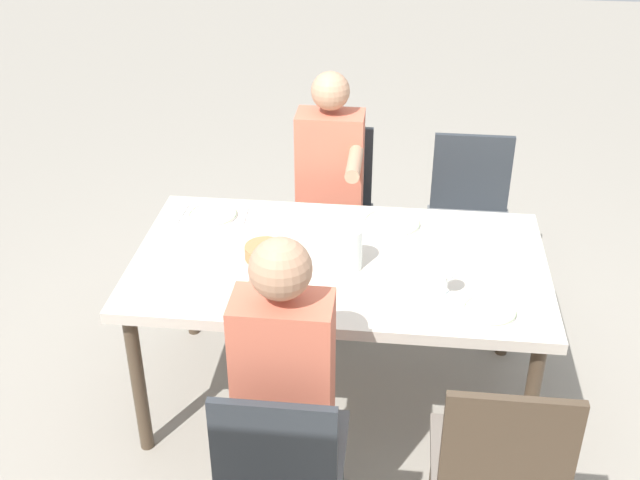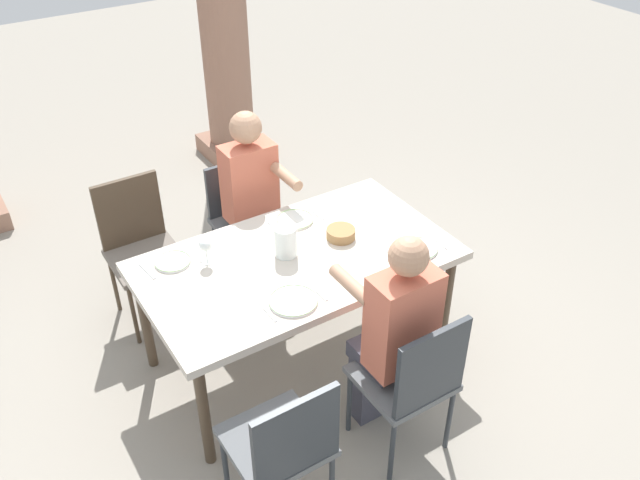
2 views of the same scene
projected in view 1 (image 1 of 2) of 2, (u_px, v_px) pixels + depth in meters
The scene contains 23 objects.
ground_plane at pixel (337, 395), 3.80m from camera, with size 16.00×16.00×0.00m, color gray.
dining_table at pixel (339, 272), 3.44m from camera, with size 1.77×1.00×0.77m.
chair_west_north at pixel (498, 467), 2.67m from camera, with size 0.44×0.44×0.96m.
chair_west_south at pixel (470, 211), 4.25m from camera, with size 0.44×0.44×0.93m.
chair_mid_north at pixel (280, 457), 2.76m from camera, with size 0.44×0.44×0.87m.
chair_mid_south at pixel (332, 204), 4.32m from camera, with size 0.44×0.44×0.95m.
diner_woman_green at pixel (286, 380), 2.82m from camera, with size 0.35×0.49×1.32m.
diner_man_white at pixel (329, 193), 4.09m from camera, with size 0.35×0.49×1.32m.
plate_0 at pixel (490, 311), 3.06m from camera, with size 0.20×0.20×0.02m.
wine_glass_0 at pixel (448, 272), 3.11m from camera, with size 0.07×0.07×0.15m.
fork_0 at pixel (529, 315), 3.05m from camera, with size 0.02×0.17×0.01m, color silver.
spoon_0 at pixel (450, 310), 3.08m from camera, with size 0.02×0.17×0.01m, color silver.
plate_1 at pixel (392, 223), 3.66m from camera, with size 0.26×0.26×0.02m.
fork_1 at pixel (424, 226), 3.65m from camera, with size 0.02×0.17×0.01m, color silver.
spoon_1 at pixel (359, 223), 3.68m from camera, with size 0.02×0.17×0.01m, color silver.
plate_2 at pixel (286, 298), 3.14m from camera, with size 0.23×0.23×0.02m.
fork_2 at pixel (323, 301), 3.13m from camera, with size 0.02×0.17×0.01m, color silver.
spoon_2 at pixel (248, 297), 3.16m from camera, with size 0.02×0.17×0.01m, color silver.
plate_3 at pixel (213, 215), 3.73m from camera, with size 0.23×0.23×0.02m.
fork_3 at pixel (244, 218), 3.72m from camera, with size 0.02×0.17×0.01m, color silver.
spoon_3 at pixel (182, 214), 3.75m from camera, with size 0.02×0.17×0.01m, color silver.
water_pitcher at pixel (347, 250), 3.32m from camera, with size 0.13×0.13×0.18m.
bread_basket at pixel (265, 252), 3.40m from camera, with size 0.17×0.17×0.06m, color #9E7547.
Camera 1 is at (-0.24, 2.89, 2.56)m, focal length 44.65 mm.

